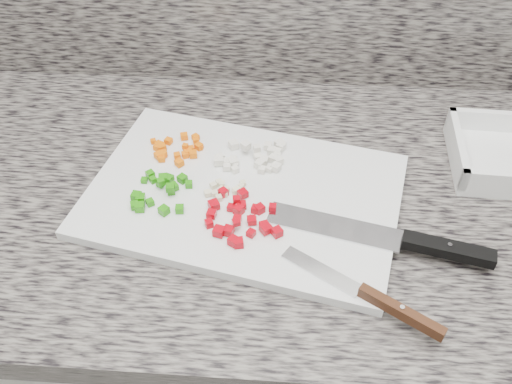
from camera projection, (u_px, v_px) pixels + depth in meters
cabinet at (278, 347)px, 1.21m from camera, size 3.92×0.62×0.86m
countertop at (286, 197)px, 0.89m from camera, size 3.96×0.64×0.04m
cutting_board at (244, 195)px, 0.86m from camera, size 0.51×0.40×0.02m
carrot_pile at (176, 149)px, 0.91m from camera, size 0.09×0.08×0.02m
onion_pile at (255, 157)px, 0.90m from camera, size 0.11×0.08×0.02m
green_pepper_pile at (160, 191)px, 0.84m from camera, size 0.09×0.09×0.02m
red_pepper_pile at (241, 219)px, 0.80m from camera, size 0.11×0.11×0.02m
garlic_pile at (224, 189)px, 0.85m from camera, size 0.06×0.05×0.01m
chef_knife at (408, 241)px, 0.78m from camera, size 0.31×0.10×0.02m
paring_knife at (380, 301)px, 0.71m from camera, size 0.20×0.14×0.02m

